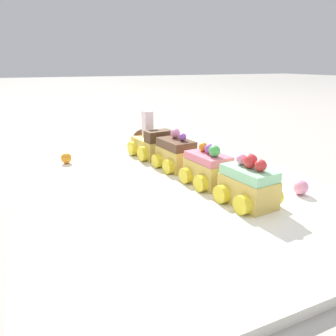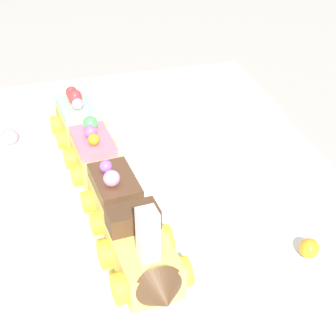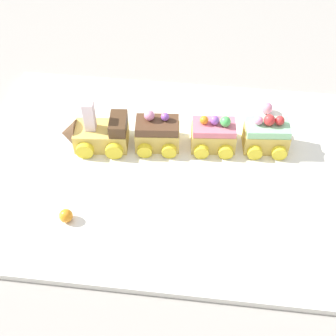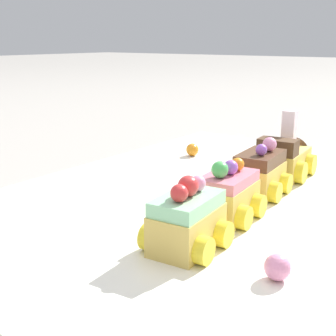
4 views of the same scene
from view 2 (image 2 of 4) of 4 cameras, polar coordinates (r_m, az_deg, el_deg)
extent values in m
plane|color=gray|center=(0.69, -1.50, -3.26)|extent=(10.00, 10.00, 0.00)
cube|color=white|center=(0.69, -1.50, -2.86)|extent=(0.68, 0.47, 0.01)
cube|color=#E0BC56|center=(0.56, -2.50, -9.33)|extent=(0.10, 0.06, 0.04)
cube|color=#4C331E|center=(0.57, -3.59, -5.07)|extent=(0.03, 0.05, 0.02)
cone|color=#4C331E|center=(0.52, -0.49, -12.91)|extent=(0.03, 0.05, 0.05)
cube|color=white|center=(0.53, -2.02, -8.27)|extent=(0.02, 0.02, 0.02)
cube|color=white|center=(0.52, -2.06, -6.77)|extent=(0.02, 0.02, 0.02)
cube|color=white|center=(0.51, -2.10, -5.20)|extent=(0.02, 0.02, 0.02)
cylinder|color=yellow|center=(0.54, -5.00, -12.15)|extent=(0.03, 0.01, 0.03)
cylinder|color=yellow|center=(0.56, 1.61, -10.48)|extent=(0.03, 0.01, 0.03)
cylinder|color=yellow|center=(0.58, -6.42, -8.71)|extent=(0.03, 0.01, 0.03)
cylinder|color=yellow|center=(0.59, -0.22, -7.25)|extent=(0.03, 0.01, 0.03)
cube|color=#E0BC56|center=(0.64, -5.31, -3.52)|extent=(0.08, 0.05, 0.04)
cube|color=brown|center=(0.62, -5.44, -1.53)|extent=(0.08, 0.05, 0.02)
sphere|color=#9956C6|center=(0.62, -6.34, 0.17)|extent=(0.02, 0.02, 0.01)
sphere|color=pink|center=(0.60, -5.75, -1.04)|extent=(0.02, 0.02, 0.02)
cylinder|color=yellow|center=(0.62, -7.29, -5.66)|extent=(0.03, 0.01, 0.03)
cylinder|color=yellow|center=(0.63, -2.25, -4.54)|extent=(0.03, 0.01, 0.03)
cylinder|color=yellow|center=(0.65, -8.21, -3.42)|extent=(0.03, 0.01, 0.03)
cylinder|color=yellow|center=(0.66, -3.41, -2.40)|extent=(0.03, 0.01, 0.03)
cube|color=#E0BC56|center=(0.71, -7.48, 1.00)|extent=(0.08, 0.05, 0.04)
cube|color=#E57084|center=(0.70, -7.63, 2.72)|extent=(0.08, 0.05, 0.01)
sphere|color=#4CBC56|center=(0.71, -7.90, 4.50)|extent=(0.02, 0.02, 0.02)
sphere|color=#9956C6|center=(0.69, -7.89, 3.67)|extent=(0.02, 0.02, 0.02)
sphere|color=orange|center=(0.68, -7.56, 2.91)|extent=(0.02, 0.02, 0.01)
cylinder|color=yellow|center=(0.70, -9.28, -0.79)|extent=(0.03, 0.01, 0.03)
cylinder|color=yellow|center=(0.71, -4.78, 0.13)|extent=(0.03, 0.01, 0.03)
cylinder|color=yellow|center=(0.73, -10.01, 0.99)|extent=(0.03, 0.01, 0.03)
cylinder|color=yellow|center=(0.74, -5.70, 1.84)|extent=(0.03, 0.01, 0.03)
cube|color=#E0BC56|center=(0.79, -9.11, 4.41)|extent=(0.08, 0.05, 0.04)
cube|color=#93DBA3|center=(0.78, -9.29, 6.08)|extent=(0.08, 0.05, 0.01)
sphere|color=red|center=(0.79, -9.77, 7.59)|extent=(0.02, 0.02, 0.02)
sphere|color=red|center=(0.77, -9.44, 7.16)|extent=(0.02, 0.02, 0.02)
sphere|color=pink|center=(0.76, -9.18, 6.44)|extent=(0.02, 0.02, 0.02)
cylinder|color=yellow|center=(0.77, -10.78, 2.88)|extent=(0.03, 0.01, 0.03)
cylinder|color=yellow|center=(0.78, -6.69, 3.67)|extent=(0.03, 0.01, 0.03)
cylinder|color=yellow|center=(0.81, -11.38, 4.32)|extent=(0.03, 0.01, 0.03)
cylinder|color=yellow|center=(0.82, -7.45, 5.07)|extent=(0.03, 0.01, 0.03)
sphere|color=orange|center=(0.61, 14.14, -7.91)|extent=(0.02, 0.02, 0.02)
sphere|color=pink|center=(0.80, -15.80, 3.11)|extent=(0.02, 0.02, 0.02)
camera|label=1|loc=(1.10, 3.11, 22.58)|focal=35.00mm
camera|label=3|loc=(0.91, 43.70, 38.49)|focal=50.00mm
camera|label=4|loc=(1.06, -25.73, 19.46)|focal=50.00mm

